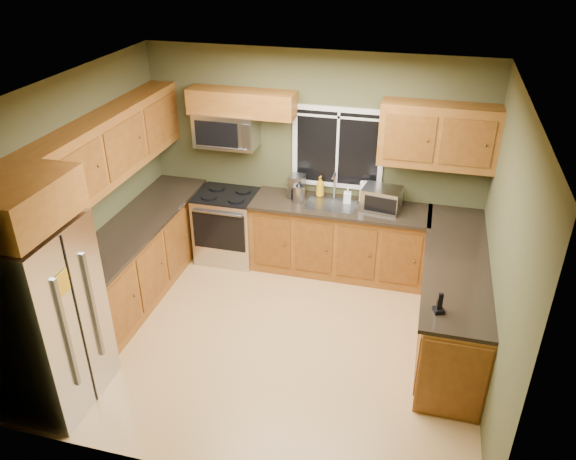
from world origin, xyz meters
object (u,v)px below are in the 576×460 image
at_px(soap_bottle_a, 320,186).
at_px(cordless_phone, 439,307).
at_px(microwave, 226,130).
at_px(soap_bottle_c, 292,187).
at_px(refrigerator, 44,318).
at_px(range, 228,226).
at_px(toaster_oven, 382,199).
at_px(coffee_maker, 297,187).
at_px(soap_bottle_b, 347,195).
at_px(paper_towel_roll, 364,191).
at_px(kettle, 299,193).

distance_m(soap_bottle_a, cordless_phone, 2.56).
distance_m(microwave, soap_bottle_c, 1.08).
relative_size(refrigerator, range, 1.92).
relative_size(range, toaster_oven, 1.92).
distance_m(toaster_oven, coffee_maker, 1.06).
bearing_deg(cordless_phone, soap_bottle_b, 119.72).
bearing_deg(range, paper_towel_roll, 6.99).
bearing_deg(toaster_oven, kettle, -177.55).
distance_m(microwave, cordless_phone, 3.41).
height_order(kettle, soap_bottle_a, soap_bottle_a).
bearing_deg(microwave, range, -89.98).
bearing_deg(refrigerator, coffee_maker, 61.17).
bearing_deg(soap_bottle_a, cordless_phone, -54.38).
bearing_deg(soap_bottle_a, coffee_maker, -159.36).
distance_m(coffee_maker, paper_towel_roll, 0.83).
bearing_deg(toaster_oven, coffee_maker, 175.66).
height_order(microwave, cordless_phone, microwave).
bearing_deg(coffee_maker, microwave, 177.97).
bearing_deg(soap_bottle_b, soap_bottle_a, 164.45).
distance_m(microwave, toaster_oven, 2.06).
xyz_separation_m(microwave, coffee_maker, (0.89, -0.03, -0.66)).
xyz_separation_m(coffee_maker, paper_towel_roll, (0.82, 0.11, -0.01)).
distance_m(microwave, soap_bottle_b, 1.68).
xyz_separation_m(range, kettle, (0.95, -0.02, 0.59)).
relative_size(microwave, kettle, 2.97).
bearing_deg(soap_bottle_c, cordless_phone, -48.49).
bearing_deg(paper_towel_roll, soap_bottle_a, -179.83).
relative_size(toaster_oven, coffee_maker, 1.71).
height_order(kettle, soap_bottle_b, kettle).
distance_m(kettle, soap_bottle_b, 0.59).
relative_size(toaster_oven, soap_bottle_b, 2.47).
distance_m(toaster_oven, paper_towel_roll, 0.30).
distance_m(range, soap_bottle_b, 1.64).
xyz_separation_m(range, soap_bottle_c, (0.80, 0.23, 0.55)).
xyz_separation_m(toaster_oven, paper_towel_roll, (-0.24, 0.19, -0.01)).
height_order(kettle, paper_towel_roll, paper_towel_roll).
bearing_deg(microwave, kettle, -9.24).
height_order(soap_bottle_a, cordless_phone, soap_bottle_a).
relative_size(coffee_maker, kettle, 1.11).
bearing_deg(soap_bottle_c, refrigerator, -116.40).
bearing_deg(paper_towel_roll, coffee_maker, -172.66).
bearing_deg(soap_bottle_a, soap_bottle_b, -15.55).
bearing_deg(soap_bottle_a, refrigerator, -121.97).
bearing_deg(soap_bottle_c, soap_bottle_a, -3.35).
xyz_separation_m(soap_bottle_b, soap_bottle_c, (-0.73, 0.12, -0.02)).
relative_size(range, paper_towel_roll, 3.41).
distance_m(coffee_maker, soap_bottle_b, 0.64).
relative_size(refrigerator, coffee_maker, 6.32).
bearing_deg(soap_bottle_c, range, -163.93).
height_order(microwave, soap_bottle_c, microwave).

